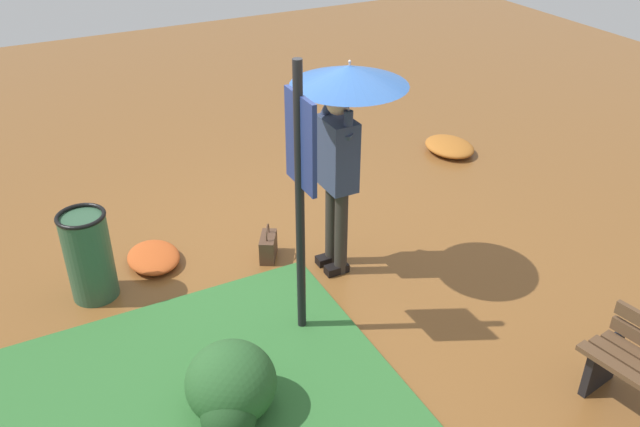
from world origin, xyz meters
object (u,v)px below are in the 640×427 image
handbag (268,246)px  person_with_umbrella (344,116)px  trash_bin (89,256)px  info_sign_post (301,174)px

handbag → person_with_umbrella: bearing=45.4°
trash_bin → handbag: bearing=84.0°
person_with_umbrella → handbag: 1.60m
info_sign_post → handbag: size_ratio=6.22×
info_sign_post → handbag: bearing=171.5°
info_sign_post → trash_bin: info_sign_post is taller
trash_bin → info_sign_post: bearing=48.7°
person_with_umbrella → trash_bin: (-0.68, -2.12, -1.13)m
person_with_umbrella → handbag: (-0.51, -0.52, -1.42)m
person_with_umbrella → trash_bin: 2.49m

